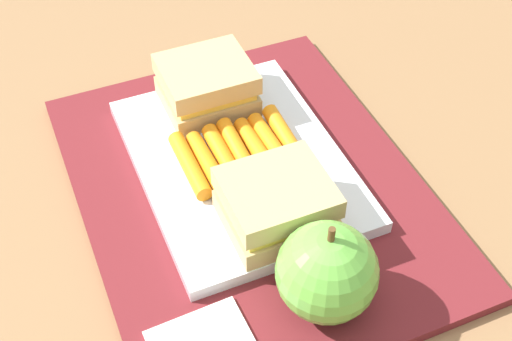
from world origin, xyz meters
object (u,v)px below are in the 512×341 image
sandwich_half_right (276,204)px  apple (327,272)px  sandwich_half_left (207,85)px  carrot_sticks_bundle (239,152)px  food_tray (239,163)px

sandwich_half_right → apple: size_ratio=0.95×
sandwich_half_left → carrot_sticks_bundle: sandwich_half_left is taller
sandwich_half_right → apple: (0.07, 0.01, 0.00)m
carrot_sticks_bundle → apple: 0.15m
food_tray → carrot_sticks_bundle: (0.00, 0.00, 0.01)m
food_tray → sandwich_half_left: size_ratio=2.88×
sandwich_half_left → carrot_sticks_bundle: size_ratio=0.78×
sandwich_half_right → carrot_sticks_bundle: size_ratio=0.78×
apple → carrot_sticks_bundle: bearing=-178.0°
sandwich_half_left → sandwich_half_right: (0.16, 0.00, 0.00)m
food_tray → sandwich_half_left: bearing=180.0°
sandwich_half_left → apple: (0.23, 0.01, 0.00)m
carrot_sticks_bundle → apple: size_ratio=1.22×
food_tray → apple: size_ratio=2.72×
food_tray → sandwich_half_right: bearing=0.0°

